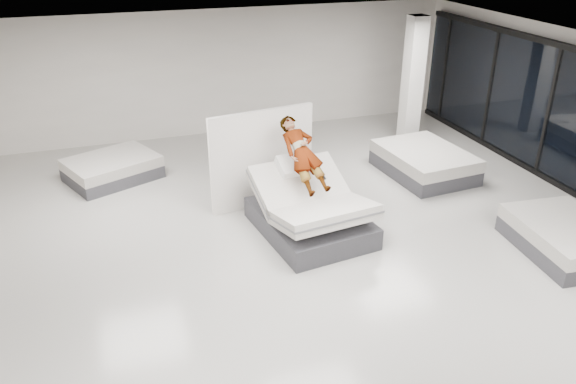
# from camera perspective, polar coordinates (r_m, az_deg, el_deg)

# --- Properties ---
(room) EXTENTS (14.00, 14.04, 3.20)m
(room) POSITION_cam_1_polar(r_m,az_deg,el_deg) (8.59, 4.12, 1.33)
(room) COLOR #AAA7A0
(room) RESTS_ON ground
(hero_bed) EXTENTS (1.96, 2.44, 1.27)m
(hero_bed) POSITION_cam_1_polar(r_m,az_deg,el_deg) (10.13, 2.26, -2.04)
(hero_bed) COLOR #3A3A3F
(hero_bed) RESTS_ON floor
(person) EXTENTS (0.76, 1.37, 1.51)m
(person) POSITION_cam_1_polar(r_m,az_deg,el_deg) (10.01, 1.52, 3.04)
(person) COLOR slate
(person) RESTS_ON hero_bed
(remote) EXTENTS (0.07, 0.15, 0.08)m
(remote) POSITION_cam_1_polar(r_m,az_deg,el_deg) (9.90, 3.57, 1.57)
(remote) COLOR black
(remote) RESTS_ON person
(divider_panel) EXTENTS (2.14, 0.44, 1.95)m
(divider_panel) POSITION_cam_1_polar(r_m,az_deg,el_deg) (10.94, -2.63, 3.41)
(divider_panel) COLOR white
(divider_panel) RESTS_ON floor
(flat_bed_right_far) EXTENTS (1.75, 2.23, 0.58)m
(flat_bed_right_far) POSITION_cam_1_polar(r_m,az_deg,el_deg) (12.90, 13.67, 2.97)
(flat_bed_right_far) COLOR #3A3A3F
(flat_bed_right_far) RESTS_ON floor
(flat_bed_right_near) EXTENTS (1.62, 2.05, 0.53)m
(flat_bed_right_near) POSITION_cam_1_polar(r_m,az_deg,el_deg) (10.73, 26.39, -4.19)
(flat_bed_right_near) COLOR #3A3A3F
(flat_bed_right_near) RESTS_ON floor
(flat_bed_left_far) EXTENTS (2.22, 1.98, 0.50)m
(flat_bed_left_far) POSITION_cam_1_polar(r_m,az_deg,el_deg) (12.90, -17.41, 2.29)
(flat_bed_left_far) COLOR #3A3A3F
(flat_bed_left_far) RESTS_ON floor
(column) EXTENTS (0.40, 0.40, 3.20)m
(column) POSITION_cam_1_polar(r_m,az_deg,el_deg) (14.11, 12.51, 10.69)
(column) COLOR silver
(column) RESTS_ON floor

